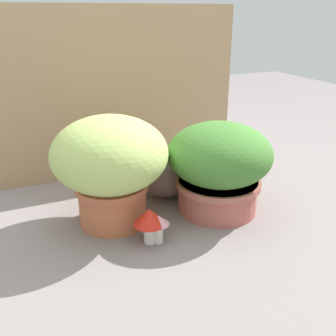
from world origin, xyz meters
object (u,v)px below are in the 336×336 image
Objects in this scene: leafy_planter at (219,165)px; mushroom_ornament_pink at (158,223)px; cat at (174,170)px; mushroom_ornament_red at (150,219)px; grass_planter at (110,163)px.

leafy_planter reaches higher than mushroom_ornament_pink.
leafy_planter is at bearing -60.73° from cat.
mushroom_ornament_pink is at bearing -157.79° from leafy_planter.
leafy_planter is 0.37m from mushroom_ornament_red.
grass_planter is 3.95× the size of mushroom_ornament_pink.
mushroom_ornament_red is 1.24× the size of mushroom_ornament_pink.
leafy_planter is 0.23m from cat.
leafy_planter is 1.08× the size of cat.
grass_planter reaches higher than leafy_planter.
mushroom_ornament_red is at bearing -161.36° from leafy_planter.
grass_planter is 1.04× the size of leafy_planter.
mushroom_ornament_red is at bearing -68.87° from grass_planter.
cat is 3.54× the size of mushroom_ornament_pink.
grass_planter is 0.28m from mushroom_ornament_pink.
grass_planter is at bearing 116.44° from mushroom_ornament_pink.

